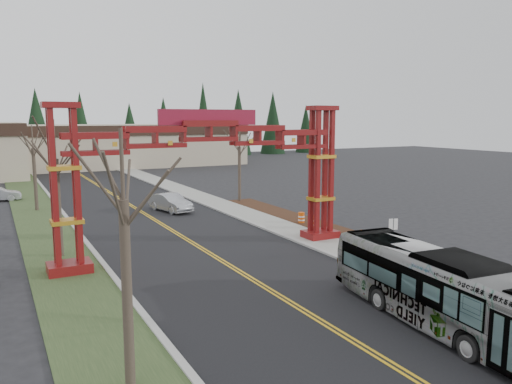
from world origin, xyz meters
TOP-DOWN VIEW (x-y plane):
  - road at (0.00, 25.00)m, footprint 12.00×110.00m
  - lane_line_left at (-0.12, 25.00)m, footprint 0.12×100.00m
  - lane_line_right at (0.12, 25.00)m, footprint 0.12×100.00m
  - curb_right at (6.15, 25.00)m, footprint 0.30×110.00m
  - sidewalk_right at (7.60, 25.00)m, footprint 2.60×110.00m
  - landscape_strip at (10.20, 10.00)m, footprint 2.60×50.00m
  - grass_median at (-8.00, 25.00)m, footprint 4.00×110.00m
  - curb_left at (-6.15, 25.00)m, footprint 0.30×110.00m
  - gateway_arch at (0.00, 18.00)m, footprint 18.20×1.60m
  - retail_building_east at (10.00, 79.95)m, footprint 38.00×20.30m
  - conifer_treeline at (0.25, 92.00)m, footprint 116.10×5.60m
  - transit_bus at (3.83, 4.30)m, footprint 3.56×10.96m
  - silver_sedan at (2.33, 32.48)m, footprint 2.81×5.08m
  - bare_tree_median_near at (-8.00, 5.16)m, footprint 3.07×3.07m
  - bare_tree_median_mid at (-8.00, 21.67)m, footprint 3.43×3.43m
  - bare_tree_median_far at (-8.00, 38.34)m, footprint 3.00×3.00m
  - bare_tree_right_far at (10.00, 34.42)m, footprint 2.97×2.97m
  - street_sign at (8.96, 12.16)m, footprint 0.53×0.20m
  - barrel_south at (9.71, 15.67)m, footprint 0.48×0.48m
  - barrel_mid at (9.21, 20.77)m, footprint 0.57×0.57m
  - barrel_north at (9.59, 22.73)m, footprint 0.49×0.49m

SIDE VIEW (x-z plane):
  - road at x=0.00m, z-range 0.00..0.02m
  - lane_line_left at x=-0.12m, z-range 0.02..0.03m
  - lane_line_right at x=0.12m, z-range 0.02..0.03m
  - grass_median at x=-8.00m, z-range 0.00..0.08m
  - landscape_strip at x=10.20m, z-range 0.00..0.12m
  - curb_right at x=6.15m, z-range 0.00..0.15m
  - curb_left at x=-6.15m, z-range 0.00..0.15m
  - sidewalk_right at x=7.60m, z-range 0.01..0.15m
  - barrel_south at x=9.71m, z-range 0.00..0.90m
  - barrel_north at x=9.59m, z-range 0.00..0.92m
  - barrel_mid at x=9.21m, z-range 0.00..1.06m
  - silver_sedan at x=2.33m, z-range 0.00..1.59m
  - transit_bus at x=3.83m, z-range 0.00..3.00m
  - street_sign at x=8.96m, z-range 0.52..2.89m
  - retail_building_east at x=10.00m, z-range 0.01..7.01m
  - bare_tree_right_far at x=10.00m, z-range 1.67..9.00m
  - bare_tree_median_far at x=-8.00m, z-range 1.74..9.25m
  - bare_tree_median_near at x=-8.00m, z-range 1.84..9.65m
  - bare_tree_median_mid at x=-8.00m, z-range 1.72..9.76m
  - gateway_arch at x=0.00m, z-range 1.53..10.43m
  - conifer_treeline at x=0.25m, z-range -0.01..12.99m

